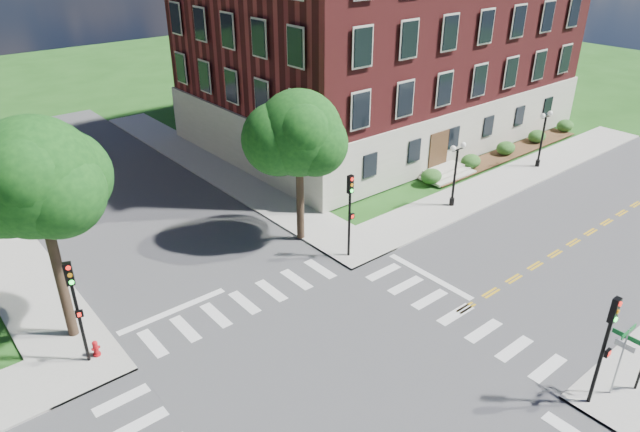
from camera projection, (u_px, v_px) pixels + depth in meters
ground at (342, 384)px, 22.94m from camera, size 160.00×160.00×0.00m
road_ew at (342, 384)px, 22.93m from camera, size 90.00×12.00×0.01m
road_ns at (342, 384)px, 22.93m from camera, size 12.00×90.00×0.01m
sidewalk_ne at (360, 174)px, 42.20m from camera, size 34.00×34.00×0.12m
crosswalk_east at (455, 315)px, 27.03m from camera, size 2.20×10.20×0.02m
stop_bar_east at (429, 276)px, 29.99m from camera, size 0.40×5.50×0.00m
main_building at (384, 34)px, 47.88m from camera, size 30.60×22.40×16.50m
shrub_row at (504, 156)px, 45.68m from camera, size 18.00×2.00×1.30m
tree_c at (36, 178)px, 22.15m from camera, size 4.89×4.89×10.07m
tree_d at (299, 133)px, 30.64m from camera, size 4.73×4.73×8.77m
traffic_signal_se at (607, 338)px, 20.54m from camera, size 0.32×0.36×4.80m
traffic_signal_ne at (350, 206)px, 30.29m from camera, size 0.34×0.37×4.80m
traffic_signal_nw at (75, 300)px, 22.63m from camera, size 0.38×0.44×4.80m
twin_lamp_west at (455, 171)px, 36.29m from camera, size 1.36×0.36×4.23m
twin_lamp_east at (543, 136)px, 42.35m from camera, size 1.36×0.36×4.23m
street_sign_pole at (624, 349)px, 21.35m from camera, size 1.10×1.10×3.10m
push_button_post at (640, 375)px, 22.24m from camera, size 0.14×0.21×1.20m
fire_hydrant at (96, 349)px, 24.14m from camera, size 0.35×0.35×0.75m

